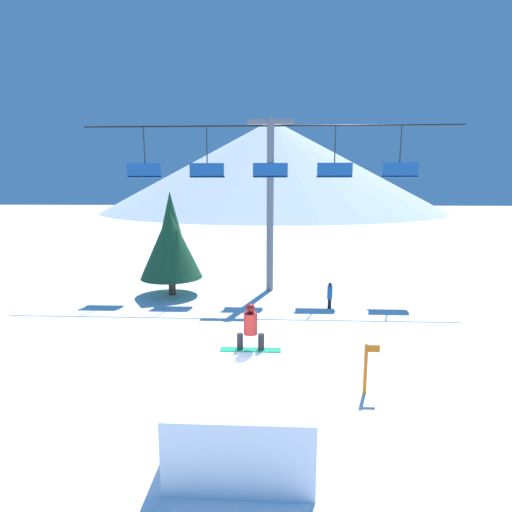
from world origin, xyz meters
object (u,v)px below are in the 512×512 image
(snow_ramp, at_px, (245,404))
(snowboarder, at_px, (251,328))
(trail_marker, at_px, (366,367))
(distant_skier, at_px, (330,295))
(pine_tree_near, at_px, (171,245))

(snow_ramp, bearing_deg, snowboarder, 88.19)
(snowboarder, height_order, trail_marker, snowboarder)
(snowboarder, bearing_deg, distant_skier, 69.55)
(snowboarder, distance_m, trail_marker, 3.46)
(snowboarder, xyz_separation_m, pine_tree_near, (-4.79, 10.55, 0.54))
(snow_ramp, bearing_deg, pine_tree_near, 111.90)
(snow_ramp, relative_size, trail_marker, 2.75)
(snow_ramp, height_order, snowboarder, snowboarder)
(distant_skier, bearing_deg, snowboarder, -110.45)
(snowboarder, height_order, distant_skier, snowboarder)
(snow_ramp, relative_size, pine_tree_near, 0.90)
(snow_ramp, bearing_deg, trail_marker, 32.02)
(distant_skier, bearing_deg, snow_ramp, -108.19)
(snowboarder, xyz_separation_m, distant_skier, (3.17, 8.49, -1.44))
(pine_tree_near, xyz_separation_m, trail_marker, (7.90, -9.85, -1.88))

